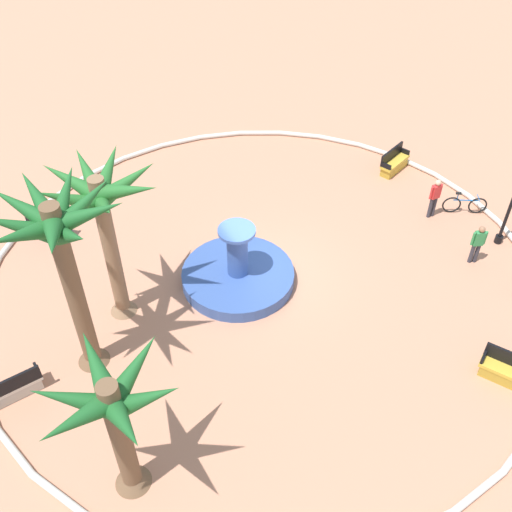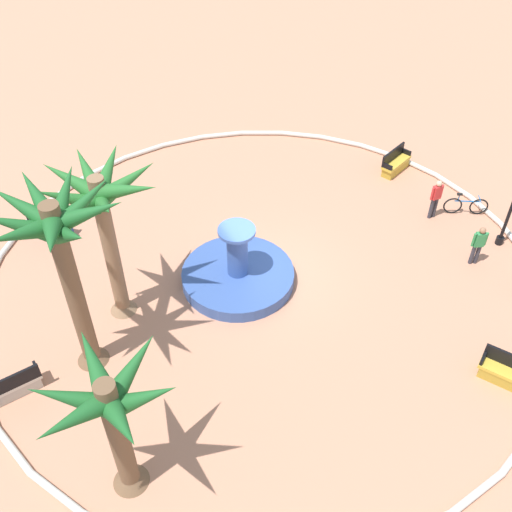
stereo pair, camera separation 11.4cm
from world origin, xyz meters
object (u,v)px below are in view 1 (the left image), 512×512
Objects in this scene: palm_tree_near_fountain at (101,209)px; person_cyclist_photo at (435,196)px; fountain at (238,274)px; person_cyclist_helmet at (478,243)px; palm_tree_mid_plaza at (114,413)px; palm_tree_by_curb at (59,244)px; bench_east at (394,164)px; bicycle_red_frame at (464,205)px; bench_west at (14,388)px; bench_north at (50,227)px; bench_southeast at (508,373)px.

palm_tree_near_fountain reaches higher than person_cyclist_photo.
fountain reaches higher than person_cyclist_helmet.
palm_tree_mid_plaza is 2.59× the size of person_cyclist_photo.
person_cyclist_photo is (-0.36, -8.21, 0.62)m from fountain.
palm_tree_near_fountain is at bearing -43.85° from palm_tree_by_curb.
bicycle_red_frame is at bearing -171.24° from bench_east.
bench_west is 7.21m from bench_north.
bench_east is 1.12× the size of bench_north.
bench_southeast is (-12.95, -9.96, 0.00)m from bench_north.
palm_tree_near_fountain is 2.18m from palm_tree_by_curb.
person_cyclist_helmet is at bearing -107.61° from palm_tree_near_fountain.
person_cyclist_helmet reaches higher than bicycle_red_frame.
bench_west is at bearing 98.24° from fountain.
bench_southeast is at bearing -116.33° from bench_west.
bench_southeast is at bearing -132.00° from palm_tree_near_fountain.
person_cyclist_helmet is (2.07, -13.42, -2.19)m from palm_tree_mid_plaza.
person_cyclist_helmet is at bearing -97.29° from bench_west.
palm_tree_mid_plaza reaches higher than bench_north.
bench_north is (4.96, 1.09, -3.81)m from palm_tree_near_fountain.
bench_southeast is (-2.22, -10.62, -2.74)m from palm_tree_mid_plaza.
palm_tree_by_curb is 1.40× the size of palm_tree_mid_plaza.
palm_tree_by_curb is 3.62× the size of person_cyclist_photo.
bench_west is 14.12m from bench_southeast.
palm_tree_mid_plaza is 2.93× the size of bench_north.
person_cyclist_helmet is (-2.30, 1.70, 0.51)m from bicycle_red_frame.
palm_tree_near_fountain is 3.42× the size of person_cyclist_helmet.
fountain is 0.70× the size of palm_tree_near_fountain.
person_cyclist_helmet is (-2.17, -13.15, -3.74)m from palm_tree_by_curb.
palm_tree_by_curb reaches higher than bench_west.
palm_tree_mid_plaza is at bearing 118.76° from bench_east.
bench_southeast reaches higher than bicycle_red_frame.
fountain reaches higher than bench_north.
bench_west is 1.10× the size of bench_north.
bench_east is 1.05× the size of person_cyclist_helmet.
fountain is 2.56× the size of bicycle_red_frame.
bench_east is 3.67m from bicycle_red_frame.
palm_tree_by_curb is 13.84m from person_cyclist_helmet.
bicycle_red_frame is (-1.41, -13.38, -3.77)m from palm_tree_near_fountain.
palm_tree_near_fountain is 3.67× the size of bench_north.
fountain is 8.89m from bench_southeast.
person_cyclist_photo reaches higher than person_cyclist_helmet.
bench_north is at bearing 41.83° from fountain.
bench_southeast is 5.15m from person_cyclist_helmet.
fountain is 2.57× the size of bench_north.
person_cyclist_photo is (-3.20, 0.71, 0.60)m from bench_east.
palm_tree_by_curb reaches higher than person_cyclist_photo.
bench_west and bench_southeast have the same top height.
bench_north is at bearing -21.91° from bench_west.
bicycle_red_frame is at bearing -89.52° from palm_tree_by_curb.
fountain reaches higher than bench_west.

